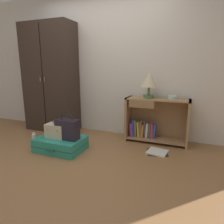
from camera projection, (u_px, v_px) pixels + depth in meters
name	position (u px, v px, depth m)	size (l,w,h in m)	color
ground_plane	(64.00, 163.00, 2.64)	(9.00, 9.00, 0.00)	olive
back_wall	(107.00, 64.00, 3.72)	(6.40, 0.10, 2.60)	silver
wardrobe	(51.00, 79.00, 3.89)	(1.04, 0.47, 2.06)	#33261E
bookshelf	(154.00, 121.00, 3.37)	(1.03, 0.37, 0.75)	#A37A51
table_lamp	(149.00, 81.00, 3.23)	(0.27, 0.27, 0.42)	#4C7542
bowl	(172.00, 97.00, 3.19)	(0.14, 0.14, 0.05)	silver
suitcase_large	(61.00, 144.00, 3.05)	(0.71, 0.53, 0.20)	teal
train_case	(56.00, 131.00, 3.01)	(0.31, 0.20, 0.28)	beige
handbag	(67.00, 129.00, 2.93)	(0.34, 0.16, 0.42)	#231E2D
bottle	(34.00, 139.00, 3.24)	(0.06, 0.06, 0.21)	white
open_book_on_floor	(157.00, 152.00, 2.97)	(0.36, 0.35, 0.02)	white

